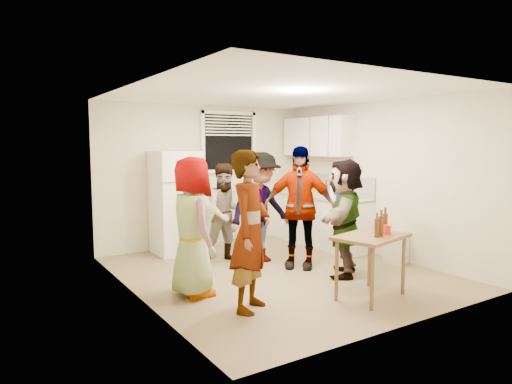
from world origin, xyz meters
TOP-DOWN VIEW (x-y plane):
  - room at (0.00, 0.00)m, footprint 4.00×4.50m
  - window at (0.45, 2.21)m, footprint 1.12×0.10m
  - refrigerator at (-0.75, 1.88)m, footprint 0.70×0.70m
  - counter_lower at (1.70, 1.15)m, footprint 0.60×2.20m
  - countertop at (1.70, 1.15)m, footprint 0.64×2.22m
  - backsplash at (1.99, 1.15)m, footprint 0.03×2.20m
  - upper_cabinets at (1.83, 1.35)m, footprint 0.34×1.60m
  - kettle at (1.65, 1.56)m, footprint 0.30×0.26m
  - paper_towel at (1.68, 0.74)m, footprint 0.12×0.12m
  - wine_bottle at (1.75, 1.95)m, footprint 0.08×0.08m
  - beer_bottle_counter at (1.60, 0.82)m, footprint 0.06×0.06m
  - blue_cup at (1.48, 0.38)m, footprint 0.08×0.08m
  - picture_frame at (1.92, 1.53)m, footprint 0.02×0.18m
  - trash_bin at (1.84, -0.54)m, footprint 0.37×0.37m
  - serving_table at (0.32, -1.46)m, footprint 1.01×0.80m
  - beer_bottle_table at (0.27, -1.58)m, footprint 0.05×0.05m
  - red_cup at (0.49, -1.54)m, footprint 0.09×0.09m
  - guest_grey at (-1.41, -0.24)m, footprint 1.71×0.89m
  - guest_stripe at (-1.09, -1.03)m, footprint 1.59×1.77m
  - guest_back_left at (-0.32, 0.91)m, footprint 0.95×1.61m
  - guest_back_right at (0.11, 0.63)m, footprint 1.28×1.81m
  - guest_black at (0.43, 0.07)m, footprint 2.02×1.99m
  - guest_orange at (0.70, -0.60)m, footprint 2.19×2.20m

SIDE VIEW (x-z plane):
  - room at x=0.00m, z-range -1.25..1.25m
  - serving_table at x=0.32m, z-range -0.38..0.38m
  - guest_grey at x=-1.41m, z-range -0.27..0.27m
  - guest_stripe at x=-1.09m, z-range -0.21..0.21m
  - guest_back_left at x=-0.32m, z-range -0.29..0.29m
  - guest_back_right at x=0.11m, z-range -0.31..0.31m
  - guest_black at x=0.43m, z-range -0.22..0.22m
  - guest_orange at x=0.70m, z-range -0.24..0.24m
  - trash_bin at x=1.84m, z-range 0.03..0.47m
  - counter_lower at x=1.70m, z-range 0.00..0.86m
  - beer_bottle_table at x=0.27m, z-range 0.65..0.86m
  - red_cup at x=0.49m, z-range 0.70..0.81m
  - refrigerator at x=-0.75m, z-range 0.00..1.70m
  - countertop at x=1.70m, z-range 0.86..0.90m
  - paper_towel at x=1.68m, z-range 0.77..1.03m
  - wine_bottle at x=1.75m, z-range 0.74..1.06m
  - kettle at x=1.65m, z-range 0.79..1.01m
  - blue_cup at x=1.48m, z-range 0.85..0.95m
  - beer_bottle_counter at x=1.60m, z-range 0.79..1.01m
  - picture_frame at x=1.92m, z-range 0.90..1.05m
  - backsplash at x=1.99m, z-range 0.90..1.26m
  - window at x=0.45m, z-range 1.32..2.38m
  - upper_cabinets at x=1.83m, z-range 1.60..2.30m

